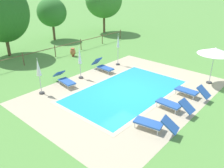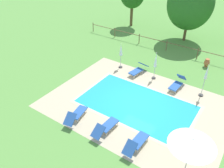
# 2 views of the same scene
# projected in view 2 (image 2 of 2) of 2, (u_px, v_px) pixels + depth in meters

# --- Properties ---
(ground_plane) EXTENTS (160.00, 160.00, 0.00)m
(ground_plane) POSITION_uv_depth(u_px,v_px,m) (136.00, 104.00, 15.79)
(ground_plane) COLOR #599342
(pool_deck_paving) EXTENTS (11.82, 8.63, 0.01)m
(pool_deck_paving) POSITION_uv_depth(u_px,v_px,m) (136.00, 104.00, 15.79)
(pool_deck_paving) COLOR #BCAD8E
(pool_deck_paving) RESTS_ON ground
(swimming_pool_water) EXTENTS (7.50, 4.31, 0.01)m
(swimming_pool_water) POSITION_uv_depth(u_px,v_px,m) (136.00, 104.00, 15.79)
(swimming_pool_water) COLOR #23A8C1
(swimming_pool_water) RESTS_ON ground
(pool_coping_rim) EXTENTS (7.98, 4.79, 0.01)m
(pool_coping_rim) POSITION_uv_depth(u_px,v_px,m) (136.00, 104.00, 15.79)
(pool_coping_rim) COLOR beige
(pool_coping_rim) RESTS_ON ground
(sun_lounger_north_near_steps) EXTENTS (0.88, 2.08, 0.82)m
(sun_lounger_north_near_steps) POSITION_uv_depth(u_px,v_px,m) (138.00, 69.00, 18.97)
(sun_lounger_north_near_steps) COLOR #2856A8
(sun_lounger_north_near_steps) RESTS_ON ground
(sun_lounger_north_mid) EXTENTS (0.68, 2.04, 0.81)m
(sun_lounger_north_mid) POSITION_uv_depth(u_px,v_px,m) (106.00, 127.00, 13.46)
(sun_lounger_north_mid) COLOR #2856A8
(sun_lounger_north_mid) RESTS_ON ground
(sun_lounger_north_far) EXTENTS (0.72, 1.96, 0.93)m
(sun_lounger_north_far) POSITION_uv_depth(u_px,v_px,m) (177.00, 83.00, 17.21)
(sun_lounger_north_far) COLOR #2856A8
(sun_lounger_north_far) RESTS_ON ground
(sun_lounger_north_end) EXTENTS (0.96, 2.08, 0.83)m
(sun_lounger_north_end) POSITION_uv_depth(u_px,v_px,m) (76.00, 114.00, 14.36)
(sun_lounger_north_end) COLOR #2856A8
(sun_lounger_north_end) RESTS_ON ground
(sun_lounger_south_near_corner) EXTENTS (0.66, 2.00, 0.86)m
(sun_lounger_south_near_corner) POSITION_uv_depth(u_px,v_px,m) (137.00, 143.00, 12.44)
(sun_lounger_south_near_corner) COLOR #2856A8
(sun_lounger_south_near_corner) RESTS_ON ground
(patio_umbrella_open_foreground) EXTENTS (2.15, 2.15, 2.43)m
(patio_umbrella_open_foreground) POSITION_uv_depth(u_px,v_px,m) (192.00, 142.00, 10.10)
(patio_umbrella_open_foreground) COLOR #383838
(patio_umbrella_open_foreground) RESTS_ON ground
(patio_umbrella_closed_row_west) EXTENTS (0.32, 0.32, 2.54)m
(patio_umbrella_closed_row_west) POSITION_uv_depth(u_px,v_px,m) (206.00, 76.00, 15.68)
(patio_umbrella_closed_row_west) COLOR #383838
(patio_umbrella_closed_row_west) RESTS_ON ground
(patio_umbrella_closed_row_mid_west) EXTENTS (0.32, 0.32, 2.30)m
(patio_umbrella_closed_row_mid_west) POSITION_uv_depth(u_px,v_px,m) (156.00, 62.00, 17.70)
(patio_umbrella_closed_row_mid_west) COLOR #383838
(patio_umbrella_closed_row_mid_west) RESTS_ON ground
(patio_umbrella_closed_row_east) EXTENTS (0.32, 0.32, 2.25)m
(patio_umbrella_closed_row_east) POSITION_uv_depth(u_px,v_px,m) (121.00, 51.00, 19.15)
(patio_umbrella_closed_row_east) COLOR #383838
(patio_umbrella_closed_row_east) RESTS_ON ground
(terracotta_urn_near_fence) EXTENTS (0.48, 0.48, 0.74)m
(terracotta_urn_near_fence) POSITION_uv_depth(u_px,v_px,m) (207.00, 63.00, 19.89)
(terracotta_urn_near_fence) COLOR #B7663D
(terracotta_urn_near_fence) RESTS_ON ground
(perimeter_fence) EXTENTS (21.35, 0.08, 1.05)m
(perimeter_fence) POSITION_uv_depth(u_px,v_px,m) (182.00, 48.00, 21.69)
(perimeter_fence) COLOR brown
(perimeter_fence) RESTS_ON ground
(tree_centre) EXTENTS (4.55, 4.55, 6.38)m
(tree_centre) POSITION_uv_depth(u_px,v_px,m) (190.00, 4.00, 22.82)
(tree_centre) COLOR brown
(tree_centre) RESTS_ON ground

